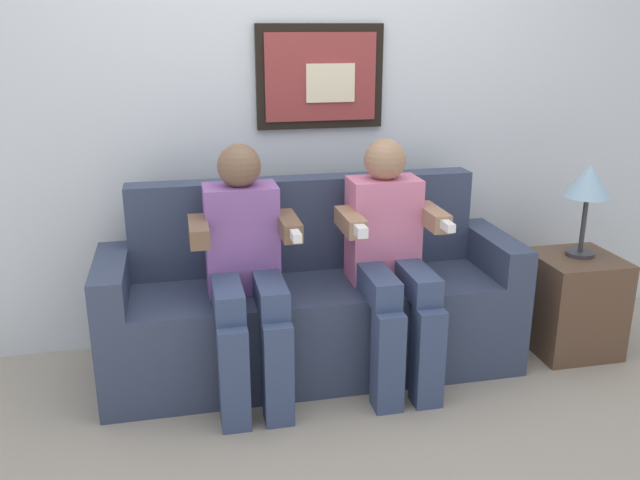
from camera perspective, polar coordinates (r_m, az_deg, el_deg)
ground_plane at (r=3.08m, az=0.61°, el=-13.35°), size 5.65×5.65×0.00m
back_wall_assembly at (r=3.40m, az=-2.21°, el=12.87°), size 4.34×0.10×2.60m
couch at (r=3.22m, az=-0.67°, el=-5.64°), size 1.94×0.58×0.90m
person_on_left at (r=2.91m, az=-6.34°, el=-2.14°), size 0.46×0.56×1.11m
person_on_right at (r=3.04m, az=6.00°, el=-1.24°), size 0.46×0.56×1.11m
side_table_right at (r=3.64m, az=20.62°, el=-5.06°), size 0.40×0.40×0.50m
table_lamp at (r=3.49m, az=21.82°, el=4.35°), size 0.22×0.22×0.46m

